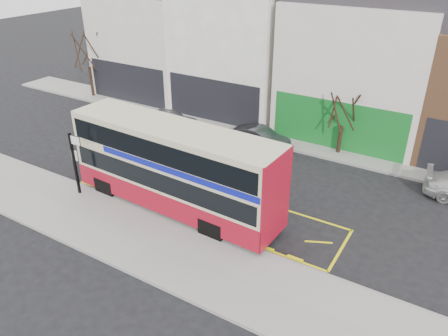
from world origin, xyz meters
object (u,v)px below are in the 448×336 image
Objects in this scene: double_decker_bus at (175,167)px; street_tree_left at (86,40)px; bus_stop_post at (75,158)px; car_silver at (171,119)px; street_tree_right at (345,102)px; car_grey at (260,137)px.

double_decker_bus is 1.60× the size of street_tree_left.
bus_stop_post is 16.42m from street_tree_left.
street_tree_left reaches higher than car_silver.
bus_stop_post is at bearing -130.06° from street_tree_right.
bus_stop_post is 0.87× the size of car_grey.
street_tree_right is at bearing 47.55° from bus_stop_post.
car_silver is at bearing -170.41° from street_tree_right.
street_tree_left reaches higher than car_grey.
bus_stop_post is at bearing 156.55° from car_grey.
car_grey is 5.58m from street_tree_right.
bus_stop_post reaches higher than car_silver.
double_decker_bus is 10.57m from car_silver.
car_silver is at bearing 131.52° from double_decker_bus.
car_grey is at bearing -97.03° from car_silver.
street_tree_right is at bearing -90.80° from car_silver.
bus_stop_post is 9.98m from car_silver.
street_tree_right is (4.60, 1.53, 2.75)m from car_grey.
street_tree_right is (4.83, 10.04, 1.11)m from double_decker_bus.
street_tree_right is at bearing -0.09° from street_tree_left.
street_tree_left is at bearing 131.46° from bus_stop_post.
car_grey is at bearing -161.62° from street_tree_right.
car_grey is (5.21, 10.14, -1.50)m from bus_stop_post.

